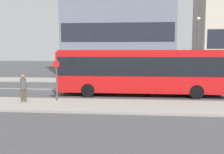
# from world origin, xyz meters

# --- Properties ---
(ground_plane) EXTENTS (120.00, 120.00, 0.00)m
(ground_plane) POSITION_xyz_m (0.00, 0.00, 0.00)
(ground_plane) COLOR #444447
(sidewalk_near) EXTENTS (44.00, 3.50, 0.13)m
(sidewalk_near) POSITION_xyz_m (0.00, -6.25, 0.07)
(sidewalk_near) COLOR gray
(sidewalk_near) RESTS_ON ground_plane
(sidewalk_far) EXTENTS (44.00, 3.50, 0.13)m
(sidewalk_far) POSITION_xyz_m (0.00, 6.25, 0.07)
(sidewalk_far) COLOR gray
(sidewalk_far) RESTS_ON ground_plane
(lane_centerline) EXTENTS (41.80, 0.16, 0.01)m
(lane_centerline) POSITION_xyz_m (0.00, 0.00, 0.00)
(lane_centerline) COLOR silver
(lane_centerline) RESTS_ON ground_plane
(city_bus) EXTENTS (12.09, 2.58, 3.32)m
(city_bus) POSITION_xyz_m (6.94, -2.11, 1.91)
(city_bus) COLOR red
(city_bus) RESTS_ON ground_plane
(parked_car_0) EXTENTS (3.93, 1.74, 1.28)m
(parked_car_0) POSITION_xyz_m (12.47, 3.53, 0.61)
(parked_car_0) COLOR silver
(parked_car_0) RESTS_ON ground_plane
(pedestrian_near_stop) EXTENTS (0.34, 0.34, 1.68)m
(pedestrian_near_stop) POSITION_xyz_m (-0.29, -5.92, 1.08)
(pedestrian_near_stop) COLOR #4C4233
(pedestrian_near_stop) RESTS_ON sidewalk_near
(bus_stop_sign) EXTENTS (0.44, 0.12, 2.58)m
(bus_stop_sign) POSITION_xyz_m (1.61, -5.29, 1.64)
(bus_stop_sign) COLOR #4C4C51
(bus_stop_sign) RESTS_ON sidewalk_near
(street_lamp) EXTENTS (0.36, 0.36, 6.50)m
(street_lamp) POSITION_xyz_m (12.77, 5.54, 4.13)
(street_lamp) COLOR #4C4C51
(street_lamp) RESTS_ON sidewalk_far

